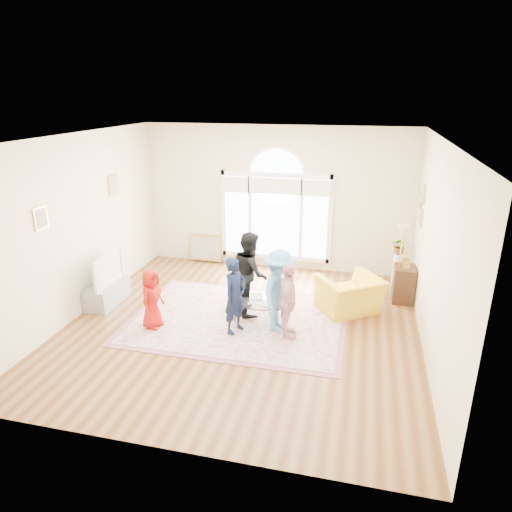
% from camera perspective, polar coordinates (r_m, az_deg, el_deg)
% --- Properties ---
extents(ground, '(6.00, 6.00, 0.00)m').
position_cam_1_polar(ground, '(8.05, -1.83, -8.78)').
color(ground, '#593213').
rests_on(ground, ground).
extents(room_shell, '(6.00, 6.00, 6.00)m').
position_cam_1_polar(room_shell, '(10.08, 2.38, 6.75)').
color(room_shell, beige).
rests_on(room_shell, ground).
extents(area_rug, '(3.60, 2.60, 0.02)m').
position_cam_1_polar(area_rug, '(8.26, -2.22, -7.91)').
color(area_rug, beige).
rests_on(area_rug, ground).
extents(rug_border, '(3.80, 2.80, 0.01)m').
position_cam_1_polar(rug_border, '(8.26, -2.22, -7.94)').
color(rug_border, '#995664').
rests_on(rug_border, ground).
extents(tv_console, '(0.45, 1.00, 0.42)m').
position_cam_1_polar(tv_console, '(9.24, -18.07, -4.42)').
color(tv_console, gray).
rests_on(tv_console, ground).
extents(television, '(0.17, 1.05, 0.60)m').
position_cam_1_polar(television, '(9.05, -18.37, -1.47)').
color(television, black).
rests_on(television, tv_console).
extents(coffee_table, '(1.23, 0.87, 0.54)m').
position_cam_1_polar(coffee_table, '(8.04, 0.33, -5.60)').
color(coffee_table, silver).
rests_on(coffee_table, ground).
extents(armchair, '(1.38, 1.35, 0.68)m').
position_cam_1_polar(armchair, '(8.59, 11.63, -4.77)').
color(armchair, yellow).
rests_on(armchair, ground).
extents(side_cabinet, '(0.40, 0.50, 0.70)m').
position_cam_1_polar(side_cabinet, '(9.29, 17.95, -3.34)').
color(side_cabinet, black).
rests_on(side_cabinet, ground).
extents(floor_lamp, '(0.25, 0.25, 1.51)m').
position_cam_1_polar(floor_lamp, '(9.00, 17.83, 2.27)').
color(floor_lamp, black).
rests_on(floor_lamp, ground).
extents(plant_pedestal, '(0.20, 0.20, 0.70)m').
position_cam_1_polar(plant_pedestal, '(9.95, 17.24, -1.70)').
color(plant_pedestal, white).
rests_on(plant_pedestal, ground).
extents(potted_plant, '(0.36, 0.32, 0.37)m').
position_cam_1_polar(potted_plant, '(9.77, 17.56, 1.22)').
color(potted_plant, '#33722D').
rests_on(potted_plant, plant_pedestal).
extents(leaning_picture, '(0.80, 0.14, 0.62)m').
position_cam_1_polar(leaning_picture, '(11.04, -6.24, -0.69)').
color(leaning_picture, tan).
rests_on(leaning_picture, ground).
extents(child_red, '(0.39, 0.55, 1.05)m').
position_cam_1_polar(child_red, '(7.97, -12.90, -5.22)').
color(child_red, '#A7130C').
rests_on(child_red, area_rug).
extents(child_navy, '(0.48, 0.57, 1.32)m').
position_cam_1_polar(child_navy, '(7.57, -2.63, -4.97)').
color(child_navy, '#101933').
rests_on(child_navy, area_rug).
extents(child_black, '(0.81, 0.91, 1.53)m').
position_cam_1_polar(child_black, '(8.20, -0.71, -2.14)').
color(child_black, black).
rests_on(child_black, area_rug).
extents(child_pink, '(0.39, 0.78, 1.29)m').
position_cam_1_polar(child_pink, '(7.43, 3.99, -5.66)').
color(child_pink, '#ECA5AD').
rests_on(child_pink, area_rug).
extents(child_blue, '(0.68, 1.00, 1.43)m').
position_cam_1_polar(child_blue, '(7.64, 2.86, -4.32)').
color(child_blue, '#559ADD').
rests_on(child_blue, area_rug).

